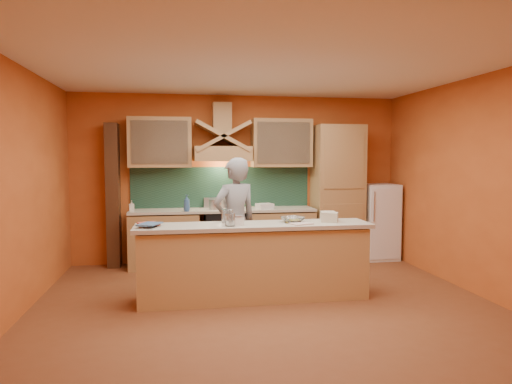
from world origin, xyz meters
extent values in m
cube|color=brown|center=(0.00, 0.00, 0.00)|extent=(5.50, 5.00, 0.01)
cube|color=white|center=(0.00, 0.00, 2.80)|extent=(5.50, 5.00, 0.01)
cube|color=#C65C26|center=(0.00, 2.50, 1.40)|extent=(5.50, 0.02, 2.80)
cube|color=#C65C26|center=(0.00, -2.50, 1.40)|extent=(5.50, 0.02, 2.80)
cube|color=#C65C26|center=(-2.75, 0.00, 1.40)|extent=(0.02, 5.00, 2.80)
cube|color=#C65C26|center=(2.75, 0.00, 1.40)|extent=(0.02, 5.00, 2.80)
cube|color=#AD814F|center=(-1.25, 2.20, 0.43)|extent=(1.10, 0.60, 0.86)
cube|color=#AD814F|center=(0.65, 2.20, 0.43)|extent=(1.10, 0.60, 0.86)
cube|color=beige|center=(-0.30, 2.20, 0.90)|extent=(3.00, 0.62, 0.04)
cube|color=black|center=(-0.30, 2.20, 0.45)|extent=(0.60, 0.58, 0.90)
cube|color=#1A392C|center=(-0.30, 2.48, 1.25)|extent=(3.00, 0.03, 0.70)
cube|color=#AD814F|center=(-0.30, 2.25, 1.82)|extent=(0.92, 0.50, 0.24)
cube|color=#AD814F|center=(-0.30, 2.35, 2.40)|extent=(0.30, 0.30, 0.50)
cube|color=#AD814F|center=(-1.30, 2.33, 2.00)|extent=(1.00, 0.35, 0.80)
cube|color=#AD814F|center=(0.70, 2.33, 2.00)|extent=(1.00, 0.35, 0.80)
cube|color=#AD814F|center=(1.65, 2.20, 1.15)|extent=(0.80, 0.60, 2.30)
cube|color=white|center=(2.40, 2.20, 0.65)|extent=(0.58, 0.60, 1.30)
cube|color=#472816|center=(-2.05, 2.35, 1.15)|extent=(0.20, 0.30, 2.30)
cube|color=tan|center=(-0.10, 0.30, 0.44)|extent=(2.80, 0.55, 0.88)
cube|color=beige|center=(-0.10, 0.30, 0.92)|extent=(2.90, 0.62, 0.05)
imported|color=gray|center=(-0.26, 0.90, 0.88)|extent=(0.75, 0.63, 1.76)
cylinder|color=silver|center=(-0.41, 2.17, 0.98)|extent=(0.25, 0.25, 0.17)
cylinder|color=silver|center=(-0.17, 2.29, 0.97)|extent=(0.27, 0.27, 0.14)
imported|color=beige|center=(-1.75, 2.14, 1.00)|extent=(0.09, 0.09, 0.17)
imported|color=#355D94|center=(-0.89, 1.95, 1.05)|extent=(0.14, 0.14, 0.26)
imported|color=white|center=(0.39, 2.18, 0.95)|extent=(0.25, 0.25, 0.06)
cube|color=silver|center=(0.37, 2.07, 0.96)|extent=(0.30, 0.27, 0.09)
imported|color=#C04F44|center=(-1.48, 0.35, 0.96)|extent=(0.30, 0.35, 0.03)
imported|color=#40628D|center=(-1.45, 0.29, 0.98)|extent=(0.31, 0.35, 0.02)
cylinder|color=silver|center=(-0.41, 0.46, 1.03)|extent=(0.19, 0.19, 0.17)
cylinder|color=silver|center=(-0.41, 0.17, 1.02)|extent=(0.16, 0.16, 0.15)
cube|color=white|center=(-0.31, 0.22, 1.00)|extent=(0.14, 0.14, 0.10)
imported|color=white|center=(0.40, 0.34, 0.98)|extent=(0.34, 0.34, 0.07)
cube|color=beige|center=(0.46, 0.16, 0.95)|extent=(0.30, 0.26, 0.02)
cube|color=beige|center=(0.90, 0.45, 1.00)|extent=(0.20, 0.17, 0.12)
cube|color=beige|center=(0.87, 0.30, 1.01)|extent=(0.24, 0.22, 0.12)
camera|label=1|loc=(-1.00, -5.20, 1.77)|focal=32.00mm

